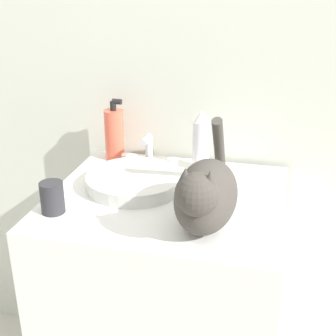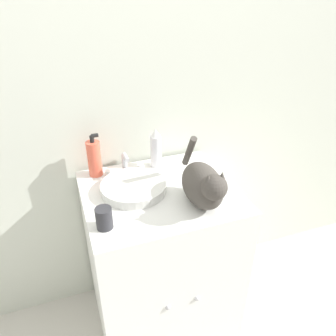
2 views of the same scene
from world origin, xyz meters
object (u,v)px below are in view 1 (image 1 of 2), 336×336
object	(u,v)px
soap_bottle	(114,134)
cat	(205,194)
cup	(52,198)
spray_bottle	(201,141)

from	to	relation	value
soap_bottle	cat	bearing A→B (deg)	-46.18
cat	cup	size ratio (longest dim) A/B	4.33
soap_bottle	cup	bearing A→B (deg)	-94.40
cat	cup	bearing A→B (deg)	-86.56
cat	spray_bottle	size ratio (longest dim) A/B	1.89
soap_bottle	spray_bottle	world-z (taller)	soap_bottle
cat	cup	world-z (taller)	cat
cup	cat	bearing A→B (deg)	1.30
spray_bottle	soap_bottle	bearing A→B (deg)	177.43
soap_bottle	cup	world-z (taller)	soap_bottle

